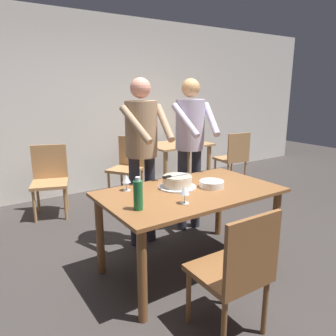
{
  "coord_description": "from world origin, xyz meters",
  "views": [
    {
      "loc": [
        -1.66,
        -2.13,
        1.63
      ],
      "look_at": [
        -0.05,
        0.28,
        0.9
      ],
      "focal_mm": 34.53,
      "sensor_mm": 36.0,
      "label": 1
    }
  ],
  "objects_px": {
    "wine_glass_far": "(126,179)",
    "background_chair_3": "(233,156)",
    "water_bottle": "(138,195)",
    "chair_near_side": "(236,269)",
    "wine_glass_near": "(185,191)",
    "person_cutting_cake": "(142,144)",
    "cake_knife": "(171,176)",
    "main_dining_table": "(190,202)",
    "cake_on_platter": "(177,182)",
    "background_chair_0": "(50,178)",
    "background_table": "(178,153)",
    "person_standing_beside": "(190,138)",
    "background_chair_2": "(128,164)",
    "plate_stack": "(212,184)"
  },
  "relations": [
    {
      "from": "water_bottle",
      "to": "person_standing_beside",
      "type": "distance_m",
      "value": 1.42
    },
    {
      "from": "person_standing_beside",
      "to": "background_chair_0",
      "type": "height_order",
      "value": "person_standing_beside"
    },
    {
      "from": "cake_knife",
      "to": "water_bottle",
      "type": "bearing_deg",
      "value": -149.61
    },
    {
      "from": "water_bottle",
      "to": "person_cutting_cake",
      "type": "height_order",
      "value": "person_cutting_cake"
    },
    {
      "from": "wine_glass_near",
      "to": "person_cutting_cake",
      "type": "relative_size",
      "value": 0.08
    },
    {
      "from": "wine_glass_near",
      "to": "background_chair_0",
      "type": "bearing_deg",
      "value": 101.46
    },
    {
      "from": "plate_stack",
      "to": "cake_knife",
      "type": "bearing_deg",
      "value": 153.91
    },
    {
      "from": "wine_glass_near",
      "to": "person_cutting_cake",
      "type": "xyz_separation_m",
      "value": [
        0.13,
        0.9,
        0.22
      ]
    },
    {
      "from": "water_bottle",
      "to": "chair_near_side",
      "type": "distance_m",
      "value": 0.85
    },
    {
      "from": "person_cutting_cake",
      "to": "background_chair_0",
      "type": "distance_m",
      "value": 1.62
    },
    {
      "from": "main_dining_table",
      "to": "wine_glass_far",
      "type": "bearing_deg",
      "value": 146.5
    },
    {
      "from": "wine_glass_far",
      "to": "background_chair_0",
      "type": "distance_m",
      "value": 1.8
    },
    {
      "from": "water_bottle",
      "to": "person_standing_beside",
      "type": "height_order",
      "value": "person_standing_beside"
    },
    {
      "from": "main_dining_table",
      "to": "person_cutting_cake",
      "type": "relative_size",
      "value": 0.91
    },
    {
      "from": "person_cutting_cake",
      "to": "background_chair_2",
      "type": "distance_m",
      "value": 1.7
    },
    {
      "from": "wine_glass_near",
      "to": "background_chair_2",
      "type": "xyz_separation_m",
      "value": [
        0.7,
        2.38,
        -0.36
      ]
    },
    {
      "from": "background_chair_0",
      "to": "cake_knife",
      "type": "bearing_deg",
      "value": -73.22
    },
    {
      "from": "cake_on_platter",
      "to": "water_bottle",
      "type": "relative_size",
      "value": 1.36
    },
    {
      "from": "cake_knife",
      "to": "background_table",
      "type": "distance_m",
      "value": 2.44
    },
    {
      "from": "cake_knife",
      "to": "background_chair_2",
      "type": "distance_m",
      "value": 2.14
    },
    {
      "from": "background_chair_0",
      "to": "background_chair_3",
      "type": "bearing_deg",
      "value": -7.13
    },
    {
      "from": "wine_glass_far",
      "to": "person_standing_beside",
      "type": "relative_size",
      "value": 0.08
    },
    {
      "from": "plate_stack",
      "to": "water_bottle",
      "type": "distance_m",
      "value": 0.83
    },
    {
      "from": "cake_knife",
      "to": "person_standing_beside",
      "type": "relative_size",
      "value": 0.16
    },
    {
      "from": "cake_on_platter",
      "to": "wine_glass_near",
      "type": "bearing_deg",
      "value": -117.39
    },
    {
      "from": "background_table",
      "to": "background_chair_3",
      "type": "distance_m",
      "value": 0.96
    },
    {
      "from": "person_standing_beside",
      "to": "chair_near_side",
      "type": "height_order",
      "value": "person_standing_beside"
    },
    {
      "from": "background_chair_3",
      "to": "wine_glass_near",
      "type": "bearing_deg",
      "value": -141.95
    },
    {
      "from": "background_chair_2",
      "to": "plate_stack",
      "type": "bearing_deg",
      "value": -96.6
    },
    {
      "from": "cake_knife",
      "to": "person_cutting_cake",
      "type": "height_order",
      "value": "person_cutting_cake"
    },
    {
      "from": "main_dining_table",
      "to": "background_chair_3",
      "type": "distance_m",
      "value": 2.8
    },
    {
      "from": "water_bottle",
      "to": "chair_near_side",
      "type": "xyz_separation_m",
      "value": [
        0.33,
        -0.69,
        -0.37
      ]
    },
    {
      "from": "cake_knife",
      "to": "background_chair_3",
      "type": "bearing_deg",
      "value": 33.67
    },
    {
      "from": "cake_on_platter",
      "to": "background_chair_0",
      "type": "xyz_separation_m",
      "value": [
        -0.65,
        1.93,
        -0.31
      ]
    },
    {
      "from": "main_dining_table",
      "to": "cake_on_platter",
      "type": "distance_m",
      "value": 0.21
    },
    {
      "from": "person_cutting_cake",
      "to": "water_bottle",
      "type": "bearing_deg",
      "value": -121.19
    },
    {
      "from": "wine_glass_far",
      "to": "background_chair_3",
      "type": "relative_size",
      "value": 0.16
    },
    {
      "from": "main_dining_table",
      "to": "wine_glass_near",
      "type": "distance_m",
      "value": 0.39
    },
    {
      "from": "plate_stack",
      "to": "person_standing_beside",
      "type": "relative_size",
      "value": 0.13
    },
    {
      "from": "water_bottle",
      "to": "background_table",
      "type": "distance_m",
      "value": 2.96
    },
    {
      "from": "wine_glass_near",
      "to": "background_chair_3",
      "type": "relative_size",
      "value": 0.16
    },
    {
      "from": "person_standing_beside",
      "to": "background_chair_2",
      "type": "distance_m",
      "value": 1.57
    },
    {
      "from": "person_standing_beside",
      "to": "water_bottle",
      "type": "bearing_deg",
      "value": -143.11
    },
    {
      "from": "person_standing_beside",
      "to": "background_chair_0",
      "type": "relative_size",
      "value": 1.91
    },
    {
      "from": "background_table",
      "to": "background_chair_3",
      "type": "height_order",
      "value": "background_chair_3"
    },
    {
      "from": "background_chair_0",
      "to": "plate_stack",
      "type": "bearing_deg",
      "value": -66.33
    },
    {
      "from": "plate_stack",
      "to": "person_cutting_cake",
      "type": "relative_size",
      "value": 0.13
    },
    {
      "from": "cake_on_platter",
      "to": "wine_glass_far",
      "type": "bearing_deg",
      "value": 157.26
    },
    {
      "from": "main_dining_table",
      "to": "person_standing_beside",
      "type": "relative_size",
      "value": 0.91
    },
    {
      "from": "water_bottle",
      "to": "background_table",
      "type": "bearing_deg",
      "value": 48.82
    }
  ]
}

